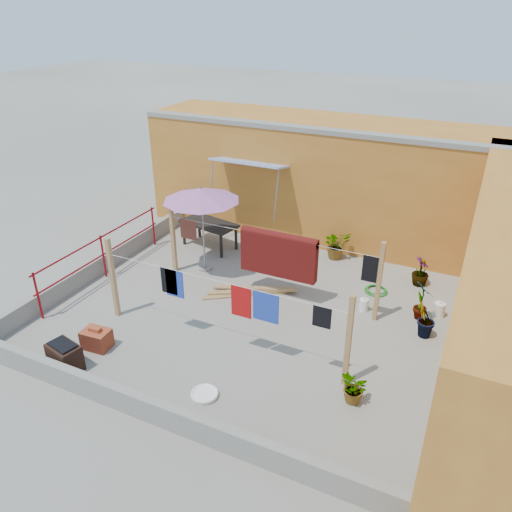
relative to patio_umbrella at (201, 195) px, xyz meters
name	(u,v)px	position (x,y,z in m)	size (l,w,h in m)	color
ground	(251,310)	(1.87, -1.17, -1.96)	(80.00, 80.00, 0.00)	#9E998E
wall_back	(342,180)	(2.36, 3.53, -0.36)	(11.00, 3.27, 3.21)	#C1772A
parapet_front	(152,410)	(1.87, -4.75, -1.74)	(8.30, 0.16, 0.44)	gray
parapet_left	(103,263)	(-2.21, -1.17, -1.74)	(0.16, 7.30, 0.44)	gray
red_railing	(102,250)	(-1.98, -1.37, -1.24)	(0.05, 4.20, 1.10)	maroon
clothesline_rig	(272,260)	(2.10, -0.61, -0.95)	(5.09, 2.35, 1.80)	tan
patio_umbrella	(201,195)	(0.00, 0.00, 0.00)	(2.04, 2.04, 2.19)	gray
outdoor_table	(209,225)	(-0.54, 1.18, -1.32)	(1.65, 1.05, 0.72)	black
brick_stack	(97,339)	(-0.25, -3.64, -1.77)	(0.55, 0.42, 0.46)	#AB3E27
lumber_pile	(250,291)	(1.54, -0.57, -1.90)	(1.92, 1.27, 0.13)	tan
brazier	(65,356)	(-0.33, -4.37, -1.70)	(0.68, 0.52, 0.54)	black
white_basin	(205,394)	(2.32, -3.91, -1.92)	(0.47, 0.47, 0.08)	white
water_jug_a	(439,310)	(5.57, 0.34, -1.80)	(0.23, 0.23, 0.36)	white
water_jug_b	(364,305)	(4.07, -0.12, -1.83)	(0.20, 0.20, 0.31)	white
green_hose	(376,290)	(4.13, 0.77, -1.93)	(0.53, 0.53, 0.08)	#1B7D1F
plant_back_a	(336,244)	(2.75, 2.03, -1.58)	(0.69, 0.59, 0.76)	#215E1A
plant_back_b	(421,272)	(4.96, 1.53, -1.61)	(0.39, 0.39, 0.70)	#215E1A
plant_right_a	(422,300)	(5.21, 0.06, -1.51)	(0.48, 0.33, 0.91)	#215E1A
plant_right_b	(425,320)	(5.38, -0.56, -1.57)	(0.43, 0.35, 0.78)	#215E1A
plant_right_c	(354,389)	(4.64, -2.96, -1.68)	(0.51, 0.44, 0.57)	#215E1A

